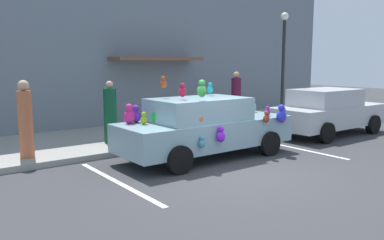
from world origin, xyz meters
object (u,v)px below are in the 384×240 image
(parked_sedan_behind, at_px, (328,111))
(pedestrian_by_lamp, at_px, (236,99))
(street_lamp_post, at_px, (283,57))
(teddy_bear_on_sidewalk, at_px, (215,124))
(plush_covered_car, at_px, (204,127))
(pedestrian_near_shopfront, at_px, (110,114))
(pedestrian_walking_past, at_px, (26,121))

(parked_sedan_behind, height_order, pedestrian_by_lamp, pedestrian_by_lamp)
(street_lamp_post, relative_size, pedestrian_by_lamp, 2.11)
(teddy_bear_on_sidewalk, distance_m, street_lamp_post, 3.87)
(parked_sedan_behind, bearing_deg, plush_covered_car, -179.54)
(parked_sedan_behind, distance_m, street_lamp_post, 2.61)
(pedestrian_near_shopfront, bearing_deg, parked_sedan_behind, -20.19)
(street_lamp_post, distance_m, pedestrian_near_shopfront, 6.85)
(plush_covered_car, xyz_separation_m, pedestrian_walking_past, (-3.79, 2.11, 0.23))
(parked_sedan_behind, bearing_deg, pedestrian_near_shopfront, 159.81)
(pedestrian_near_shopfront, distance_m, pedestrian_walking_past, 2.43)
(parked_sedan_behind, distance_m, pedestrian_near_shopfront, 7.19)
(street_lamp_post, bearing_deg, plush_covered_car, -159.90)
(parked_sedan_behind, bearing_deg, pedestrian_walking_past, 167.27)
(pedestrian_by_lamp, bearing_deg, teddy_bear_on_sidewalk, -148.47)
(parked_sedan_behind, xyz_separation_m, pedestrian_near_shopfront, (-6.74, 2.48, 0.17))
(teddy_bear_on_sidewalk, bearing_deg, street_lamp_post, -0.86)
(pedestrian_walking_past, relative_size, pedestrian_by_lamp, 0.97)
(street_lamp_post, bearing_deg, parked_sedan_behind, -86.16)
(parked_sedan_behind, bearing_deg, pedestrian_by_lamp, 109.76)
(pedestrian_near_shopfront, xyz_separation_m, pedestrian_by_lamp, (5.58, 0.76, 0.08))
(teddy_bear_on_sidewalk, relative_size, pedestrian_walking_past, 0.32)
(pedestrian_near_shopfront, bearing_deg, plush_covered_car, -61.02)
(pedestrian_near_shopfront, bearing_deg, pedestrian_by_lamp, 7.72)
(plush_covered_car, height_order, pedestrian_by_lamp, plush_covered_car)
(street_lamp_post, relative_size, pedestrian_near_shopfront, 2.30)
(pedestrian_walking_past, bearing_deg, street_lamp_post, -1.25)
(pedestrian_near_shopfront, height_order, pedestrian_by_lamp, pedestrian_by_lamp)
(plush_covered_car, height_order, pedestrian_near_shopfront, plush_covered_car)
(plush_covered_car, height_order, pedestrian_walking_past, plush_covered_car)
(teddy_bear_on_sidewalk, relative_size, street_lamp_post, 0.15)
(plush_covered_car, distance_m, pedestrian_walking_past, 4.35)
(parked_sedan_behind, xyz_separation_m, street_lamp_post, (-0.13, 1.87, 1.83))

